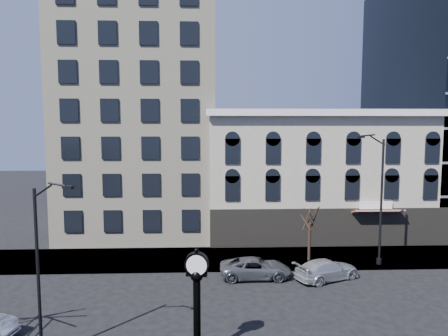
{
  "coord_description": "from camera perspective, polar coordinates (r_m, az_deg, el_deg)",
  "views": [
    {
      "loc": [
        0.94,
        -24.14,
        10.78
      ],
      "look_at": [
        2.0,
        4.0,
        8.0
      ],
      "focal_mm": 32.0,
      "sensor_mm": 36.0,
      "label": 1
    }
  ],
  "objects": [
    {
      "name": "ground",
      "position": [
        26.45,
        -4.22,
        -18.43
      ],
      "size": [
        160.0,
        160.0,
        0.0
      ],
      "primitive_type": "plane",
      "color": "black",
      "rests_on": "ground"
    },
    {
      "name": "sidewalk_far",
      "position": [
        33.89,
        -3.73,
        -12.81
      ],
      "size": [
        160.0,
        6.0,
        0.12
      ],
      "primitive_type": "cube",
      "color": "gray",
      "rests_on": "ground"
    },
    {
      "name": "cream_tower",
      "position": [
        44.42,
        -11.75,
        16.6
      ],
      "size": [
        15.9,
        15.4,
        42.5
      ],
      "color": "beige",
      "rests_on": "ground"
    },
    {
      "name": "victorian_row",
      "position": [
        41.81,
        13.2,
        -1.08
      ],
      "size": [
        22.6,
        11.19,
        12.5
      ],
      "color": "#B9AE98",
      "rests_on": "ground"
    },
    {
      "name": "street_clock",
      "position": [
        19.64,
        -3.89,
        -19.35
      ],
      "size": [
        1.19,
        1.19,
        5.23
      ],
      "rotation": [
        0.0,
        0.0,
        -0.13
      ],
      "color": "black",
      "rests_on": "sidewalk_near"
    },
    {
      "name": "street_lamp_near",
      "position": [
        19.82,
        -24.03,
        -7.34
      ],
      "size": [
        2.08,
        1.01,
        8.45
      ],
      "rotation": [
        0.0,
        0.0,
        -0.38
      ],
      "color": "black",
      "rests_on": "sidewalk_near"
    },
    {
      "name": "street_lamp_far",
      "position": [
        32.73,
        20.56,
        0.41
      ],
      "size": [
        2.7,
        0.58,
        10.44
      ],
      "rotation": [
        0.0,
        0.0,
        3.24
      ],
      "color": "black",
      "rests_on": "sidewalk_far"
    },
    {
      "name": "bare_tree_far",
      "position": [
        33.06,
        12.16,
        -6.65
      ],
      "size": [
        2.86,
        2.86,
        4.91
      ],
      "color": "#322319",
      "rests_on": "sidewalk_far"
    },
    {
      "name": "car_far_a",
      "position": [
        29.88,
        4.53,
        -14.06
      ],
      "size": [
        5.19,
        2.45,
        1.43
      ],
      "primitive_type": "imported",
      "rotation": [
        0.0,
        0.0,
        1.58
      ],
      "color": "#595B60",
      "rests_on": "ground"
    },
    {
      "name": "car_far_b",
      "position": [
        30.42,
        14.48,
        -13.86
      ],
      "size": [
        5.32,
        3.81,
        1.43
      ],
      "primitive_type": "imported",
      "rotation": [
        0.0,
        0.0,
        1.98
      ],
      "color": "#A5A8AD",
      "rests_on": "ground"
    }
  ]
}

